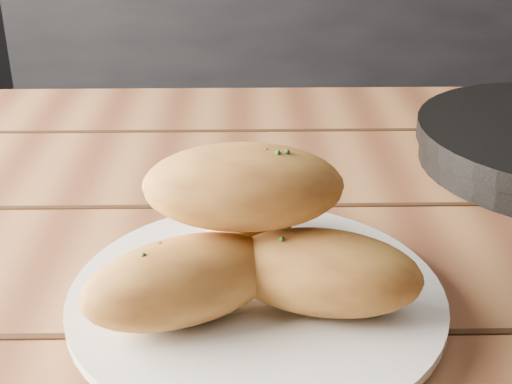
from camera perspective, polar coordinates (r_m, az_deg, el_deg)
name	(u,v)px	position (r m, az deg, el deg)	size (l,w,h in m)	color
counter	(486,59)	(2.40, 17.89, 10.10)	(2.80, 0.60, 0.90)	black
table	(375,345)	(0.66, 9.49, -11.99)	(1.62, 0.94, 0.75)	#946037
plate	(256,301)	(0.54, 0.04, -8.68)	(0.28, 0.28, 0.02)	silver
bread_rolls	(250,241)	(0.51, -0.52, -3.91)	(0.25, 0.21, 0.12)	gold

